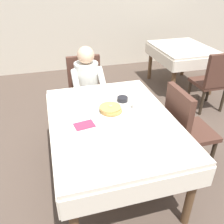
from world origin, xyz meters
The scene contains 16 objects.
ground_plane centered at (0.00, 0.00, 0.00)m, with size 14.00×14.00×0.00m, color brown.
dining_table_main centered at (0.00, 0.00, 0.65)m, with size 1.12×1.52×0.74m.
chair_diner centered at (-0.04, 1.17, 0.53)m, with size 0.44×0.45×0.93m.
diner_person centered at (-0.04, 1.01, 0.67)m, with size 0.40×0.43×1.12m.
chair_right_side centered at (0.77, 0.00, 0.53)m, with size 0.45×0.44×0.93m.
plate_breakfast centered at (0.01, 0.09, 0.75)m, with size 0.28×0.28×0.02m, color white.
breakfast_stack centered at (0.01, 0.09, 0.78)m, with size 0.21×0.21×0.06m.
cup_coffee centered at (0.27, 0.11, 0.78)m, with size 0.11×0.08×0.08m.
bowl_butter centered at (0.19, 0.29, 0.76)m, with size 0.11×0.11×0.04m, color black.
syrup_pitcher centered at (-0.21, 0.25, 0.78)m, with size 0.08×0.08×0.07m.
fork_left_of_plate centered at (-0.18, 0.07, 0.74)m, with size 0.18×0.01×0.01m, color silver.
knife_right_of_plate centered at (0.20, 0.07, 0.74)m, with size 0.20×0.01×0.01m, color silver.
spoon_near_edge centered at (-0.03, -0.22, 0.74)m, with size 0.15×0.01×0.01m, color silver.
napkin_folded centered at (-0.26, -0.05, 0.74)m, with size 0.17×0.12×0.01m, color #8C2D4C.
background_table_far centered at (1.80, 1.90, 0.62)m, with size 0.92×1.12×0.74m.
background_chair_empty centered at (1.80, 0.95, 0.53)m, with size 0.44×0.45×0.93m.
Camera 1 is at (-0.49, -1.76, 1.90)m, focal length 38.39 mm.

